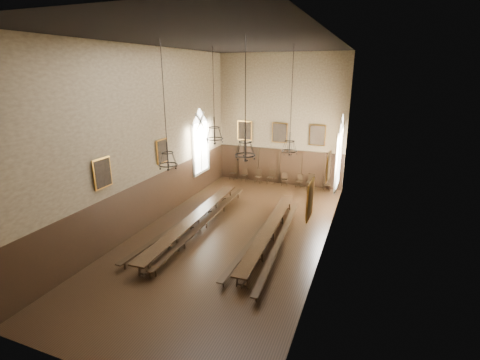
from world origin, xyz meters
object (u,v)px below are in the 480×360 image
Objects in this scene: bench_left_inner at (207,223)px; chair_3 at (271,180)px; chair_4 at (284,182)px; chandelier_front_left at (168,156)px; bench_right_outer at (280,241)px; table_left at (195,223)px; chair_6 at (310,185)px; bench_left_outer at (184,223)px; chair_7 at (327,187)px; chandelier_back_left at (214,133)px; chair_0 at (233,176)px; chair_2 at (258,179)px; bench_right_inner at (259,235)px; chandelier_front_right at (245,147)px; chair_5 at (299,183)px; chair_1 at (244,177)px; table_right at (269,234)px; chandelier_back_right at (290,143)px.

bench_left_inner is 8.41m from chair_3.
chandelier_front_left is (-2.35, -11.02, 4.14)m from chair_4.
bench_right_outer is 1.84× the size of chandelier_front_left.
table_left is 9.79× the size of chair_6.
table_left reaches higher than bench_right_outer.
chandelier_front_left is (0.77, -2.25, 4.15)m from bench_left_outer.
chair_7 is 0.18× the size of chandelier_front_left.
chandelier_back_left reaches higher than bench_right_outer.
table_left is 0.69m from bench_left_outer.
bench_right_outer is 9.33× the size of chair_0.
chair_2 reaches higher than table_left.
chair_2 reaches higher than bench_left_inner.
chandelier_front_right is (0.37, -2.93, 4.95)m from bench_right_inner.
chair_7 is (0.93, 8.76, 0.02)m from bench_right_outer.
chair_0 is 1.07× the size of chair_4.
table_left is 9.66m from chair_6.
chair_4 is 1.06m from chair_5.
chair_5 reaches higher than bench_right_inner.
chandelier_front_left reaches higher than chair_6.
chair_1 is 6.03m from chair_7.
chair_0 is (-1.94, 8.35, 0.01)m from bench_left_inner.
chandelier_front_left is at bearing -153.62° from bench_right_outer.
chair_2 is at bearing 87.82° from chandelier_front_left.
table_right is at bearing -78.92° from chair_5.
chair_6 is 7.66m from chandelier_back_right.
chair_1 is (0.90, -0.01, -0.03)m from chair_0.
chair_7 is (1.15, 0.02, -0.03)m from chair_6.
bench_left_inner is 6.72m from chandelier_front_right.
table_right is at bearing -95.49° from chair_4.
chair_4 is (3.94, 0.00, -0.02)m from chair_0.
chair_5 is 7.79m from chandelier_back_right.
bench_left_outer is 9.71m from chair_5.
chandelier_back_right reaches higher than chair_3.
table_right is 0.97× the size of bench_right_outer.
chair_1 is at bearing -169.51° from chair_6.
chair_7 is at bearing 7.78° from chair_3.
table_right is 1.87× the size of chandelier_back_left.
bench_right_inner is 5.90m from chandelier_back_left.
chair_7 is (1.58, 8.40, -0.07)m from table_right.
table_left is at bearing -152.50° from chandelier_back_right.
table_left is 9.10m from chair_4.
bench_right_inner is at bearing 36.34° from chandelier_front_left.
chair_4 is 0.18× the size of chandelier_back_right.
bench_right_inner is 5.76m from chandelier_front_right.
chair_3 is at bearing 159.19° from chair_7.
bench_right_outer is at bearing -6.80° from bench_left_inner.
chandelier_front_right reaches higher than chair_3.
bench_left_outer is at bearing 147.98° from chandelier_front_right.
bench_left_outer reaches higher than bench_right_outer.
chair_0 is 1.10× the size of chair_1.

